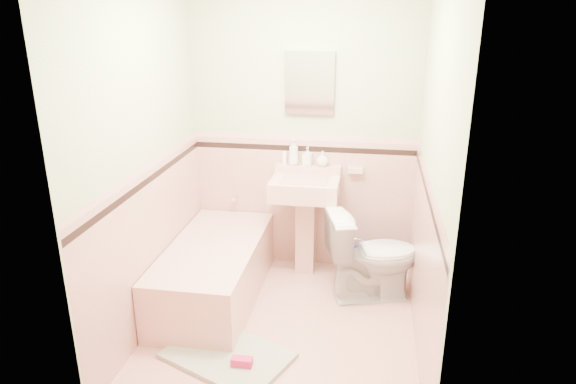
% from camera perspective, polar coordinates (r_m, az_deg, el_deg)
% --- Properties ---
extents(floor, '(2.20, 2.20, 0.00)m').
position_cam_1_polar(floor, '(4.08, -0.59, -14.55)').
color(floor, '#DC9E90').
rests_on(floor, ground).
extents(wall_back, '(2.50, 0.00, 2.50)m').
position_cam_1_polar(wall_back, '(4.59, 1.74, 6.44)').
color(wall_back, '#F0E2C4').
rests_on(wall_back, ground).
extents(wall_front, '(2.50, 0.00, 2.50)m').
position_cam_1_polar(wall_front, '(2.53, -5.02, -4.69)').
color(wall_front, '#F0E2C4').
rests_on(wall_front, ground).
extents(wall_left, '(0.00, 2.50, 2.50)m').
position_cam_1_polar(wall_left, '(3.84, -15.56, 3.11)').
color(wall_left, '#F0E2C4').
rests_on(wall_left, ground).
extents(wall_right, '(0.00, 2.50, 2.50)m').
position_cam_1_polar(wall_right, '(3.51, 15.63, 1.62)').
color(wall_right, '#F0E2C4').
rests_on(wall_right, ground).
extents(wainscot_back, '(2.00, 0.00, 2.00)m').
position_cam_1_polar(wainscot_back, '(4.77, 1.65, -1.23)').
color(wainscot_back, '#DFA395').
rests_on(wainscot_back, ground).
extents(wainscot_front, '(2.00, 0.00, 2.00)m').
position_cam_1_polar(wainscot_front, '(2.87, -4.56, -16.54)').
color(wainscot_front, '#DFA395').
rests_on(wainscot_front, ground).
extents(wainscot_left, '(0.00, 2.20, 2.20)m').
position_cam_1_polar(wainscot_left, '(4.05, -14.58, -5.74)').
color(wainscot_left, '#DFA395').
rests_on(wainscot_left, ground).
extents(wainscot_right, '(0.00, 2.20, 2.20)m').
position_cam_1_polar(wainscot_right, '(3.75, 14.55, -7.85)').
color(wainscot_right, '#DFA395').
rests_on(wainscot_right, ground).
extents(accent_back, '(2.00, 0.00, 2.00)m').
position_cam_1_polar(accent_back, '(4.60, 1.70, 4.81)').
color(accent_back, black).
rests_on(accent_back, ground).
extents(accent_front, '(2.00, 0.00, 2.00)m').
position_cam_1_polar(accent_front, '(2.60, -4.84, -7.15)').
color(accent_front, black).
rests_on(accent_front, ground).
extents(accent_left, '(0.00, 2.20, 2.20)m').
position_cam_1_polar(accent_left, '(3.86, -15.15, 1.25)').
color(accent_left, black).
rests_on(accent_left, ground).
extents(accent_right, '(0.00, 2.20, 2.20)m').
position_cam_1_polar(accent_right, '(3.55, 15.15, -0.36)').
color(accent_right, black).
rests_on(accent_right, ground).
extents(cap_back, '(2.00, 0.00, 2.00)m').
position_cam_1_polar(cap_back, '(4.58, 1.71, 6.02)').
color(cap_back, '#DC9E97').
rests_on(cap_back, ground).
extents(cap_front, '(2.00, 0.00, 2.00)m').
position_cam_1_polar(cap_front, '(2.56, -4.90, -5.14)').
color(cap_front, '#DC9E97').
rests_on(cap_front, ground).
extents(cap_left, '(0.00, 2.20, 2.20)m').
position_cam_1_polar(cap_left, '(3.84, -15.28, 2.67)').
color(cap_left, '#DC9E97').
rests_on(cap_left, ground).
extents(cap_right, '(0.00, 2.20, 2.20)m').
position_cam_1_polar(cap_right, '(3.52, 15.29, 1.18)').
color(cap_right, '#DC9E97').
rests_on(cap_right, ground).
extents(bathtub, '(0.70, 1.50, 0.45)m').
position_cam_1_polar(bathtub, '(4.37, -8.09, -8.82)').
color(bathtub, '#D79E91').
rests_on(bathtub, floor).
extents(tub_faucet, '(0.04, 0.12, 0.04)m').
position_cam_1_polar(tub_faucet, '(4.84, -5.82, -0.62)').
color(tub_faucet, silver).
rests_on(tub_faucet, wall_back).
extents(sink, '(0.58, 0.48, 0.92)m').
position_cam_1_polar(sink, '(4.60, 1.86, -3.91)').
color(sink, '#D79E91').
rests_on(sink, floor).
extents(sink_faucet, '(0.02, 0.02, 0.10)m').
position_cam_1_polar(sink_faucet, '(4.56, 2.16, 2.46)').
color(sink_faucet, silver).
rests_on(sink_faucet, sink).
extents(medicine_cabinet, '(0.42, 0.04, 0.53)m').
position_cam_1_polar(medicine_cabinet, '(4.47, 2.40, 11.95)').
color(medicine_cabinet, white).
rests_on(medicine_cabinet, wall_back).
extents(soap_dish, '(0.13, 0.08, 0.04)m').
position_cam_1_polar(soap_dish, '(4.59, 7.46, 2.41)').
color(soap_dish, '#D79E91').
rests_on(soap_dish, wall_back).
extents(soap_bottle_left, '(0.09, 0.09, 0.23)m').
position_cam_1_polar(soap_bottle_left, '(4.58, 0.63, 4.42)').
color(soap_bottle_left, '#B2B2B2').
rests_on(soap_bottle_left, sink).
extents(soap_bottle_mid, '(0.09, 0.09, 0.17)m').
position_cam_1_polar(soap_bottle_mid, '(4.57, 2.17, 3.96)').
color(soap_bottle_mid, '#B2B2B2').
rests_on(soap_bottle_mid, sink).
extents(soap_bottle_right, '(0.13, 0.13, 0.14)m').
position_cam_1_polar(soap_bottle_right, '(4.56, 3.82, 3.68)').
color(soap_bottle_right, '#B2B2B2').
rests_on(soap_bottle_right, sink).
extents(tube, '(0.04, 0.04, 0.12)m').
position_cam_1_polar(tube, '(4.61, -0.41, 3.78)').
color(tube, white).
rests_on(tube, sink).
extents(toilet, '(0.84, 0.63, 0.76)m').
position_cam_1_polar(toilet, '(4.33, 9.33, -6.92)').
color(toilet, white).
rests_on(toilet, floor).
extents(bucket, '(0.27, 0.27, 0.24)m').
position_cam_1_polar(bucket, '(4.75, 7.41, -7.80)').
color(bucket, '#0D22A5').
rests_on(bucket, floor).
extents(bath_mat, '(0.98, 0.83, 0.03)m').
position_cam_1_polar(bath_mat, '(3.78, -6.70, -17.49)').
color(bath_mat, gray).
rests_on(bath_mat, floor).
extents(shoe, '(0.14, 0.07, 0.06)m').
position_cam_1_polar(shoe, '(3.65, -5.11, -18.16)').
color(shoe, '#BF1E59').
rests_on(shoe, bath_mat).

